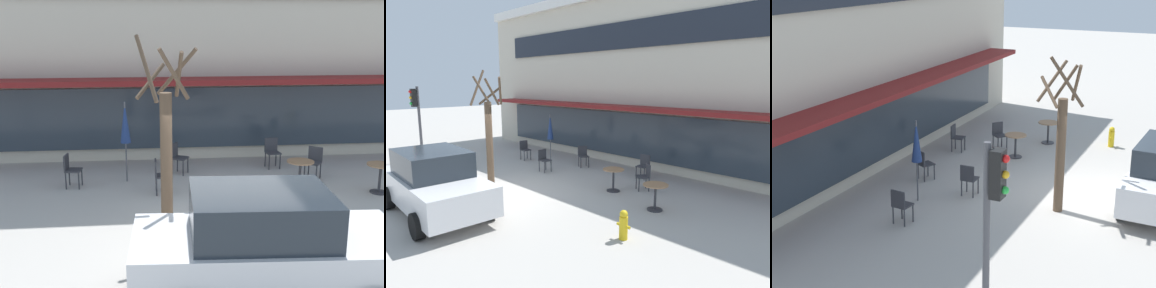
# 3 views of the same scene
# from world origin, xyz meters

# --- Properties ---
(ground_plane) EXTENTS (80.00, 80.00, 0.00)m
(ground_plane) POSITION_xyz_m (0.00, 0.00, 0.00)
(ground_plane) COLOR #ADA8A0
(building_facade) EXTENTS (19.06, 9.10, 7.64)m
(building_facade) POSITION_xyz_m (0.00, 9.97, 3.82)
(building_facade) COLOR beige
(building_facade) RESTS_ON ground
(cafe_table_near_wall) EXTENTS (0.70, 0.70, 0.76)m
(cafe_table_near_wall) POSITION_xyz_m (4.36, 2.26, 0.52)
(cafe_table_near_wall) COLOR #333338
(cafe_table_near_wall) RESTS_ON ground
(cafe_table_streetside) EXTENTS (0.70, 0.70, 0.76)m
(cafe_table_streetside) POSITION_xyz_m (2.43, 2.75, 0.52)
(cafe_table_streetside) COLOR #333338
(cafe_table_streetside) RESTS_ON ground
(patio_umbrella_green_folded) EXTENTS (0.28, 0.28, 2.20)m
(patio_umbrella_green_folded) POSITION_xyz_m (-2.09, 3.83, 1.63)
(patio_umbrella_green_folded) COLOR #4C4C51
(patio_umbrella_green_folded) RESTS_ON ground
(cafe_chair_0) EXTENTS (0.45, 0.45, 0.89)m
(cafe_chair_0) POSITION_xyz_m (-3.54, 3.47, 0.53)
(cafe_chair_0) COLOR #333338
(cafe_chair_0) RESTS_ON ground
(cafe_chair_1) EXTENTS (0.54, 0.54, 0.89)m
(cafe_chair_1) POSITION_xyz_m (-0.65, 4.44, 0.53)
(cafe_chair_1) COLOR #333338
(cafe_chair_1) RESTS_ON ground
(cafe_chair_2) EXTENTS (0.56, 0.56, 0.89)m
(cafe_chair_2) POSITION_xyz_m (3.10, 3.60, 0.53)
(cafe_chair_2) COLOR #333338
(cafe_chair_2) RESTS_ON ground
(cafe_chair_3) EXTENTS (0.44, 0.44, 0.89)m
(cafe_chair_3) POSITION_xyz_m (2.22, 4.78, 0.53)
(cafe_chair_3) COLOR #333338
(cafe_chair_3) RESTS_ON ground
(cafe_chair_4) EXTENTS (0.40, 0.40, 0.89)m
(cafe_chair_4) POSITION_xyz_m (-1.22, 2.75, 0.53)
(cafe_chair_4) COLOR #333338
(cafe_chair_4) RESTS_ON ground
(parked_sedan) EXTENTS (4.29, 2.19, 1.76)m
(parked_sedan) POSITION_xyz_m (0.25, -2.25, 0.88)
(parked_sedan) COLOR silver
(parked_sedan) RESTS_ON ground
(street_tree) EXTENTS (1.24, 1.23, 4.01)m
(street_tree) POSITION_xyz_m (-1.16, 0.29, 1.79)
(street_tree) COLOR brown
(street_tree) RESTS_ON ground
(traffic_light_pole) EXTENTS (0.26, 0.44, 3.40)m
(traffic_light_pole) POSITION_xyz_m (-6.67, -0.16, 2.30)
(traffic_light_pole) COLOR #47474C
(traffic_light_pole) RESTS_ON ground
(fire_hydrant) EXTENTS (0.36, 0.20, 0.71)m
(fire_hydrant) POSITION_xyz_m (4.88, 0.17, 0.35)
(fire_hydrant) COLOR gold
(fire_hydrant) RESTS_ON ground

